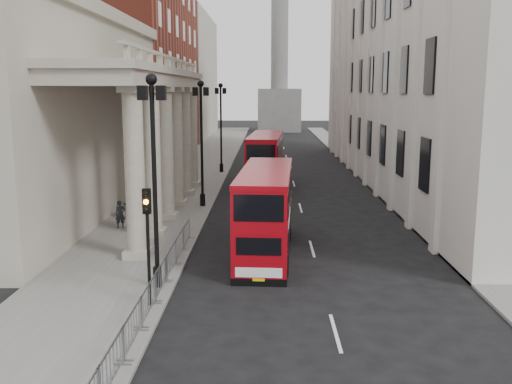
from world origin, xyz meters
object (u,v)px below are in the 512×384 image
monument_column (280,45)px  lamp_post_mid (202,135)px  bus_near (266,210)px  lamp_post_south (154,167)px  pedestrian_b (130,205)px  lamp_post_north (221,121)px  traffic_light (147,225)px  bus_far (266,160)px  pedestrian_c (172,192)px  pedestrian_a (120,214)px

monument_column → lamp_post_mid: size_ratio=6.51×
bus_near → lamp_post_south: bearing=-126.7°
pedestrian_b → bus_near: bearing=119.2°
lamp_post_north → bus_near: (4.29, -26.89, -2.76)m
monument_column → lamp_post_north: 57.46m
lamp_post_south → traffic_light: size_ratio=1.93×
lamp_post_north → traffic_light: (0.10, -34.02, -1.80)m
bus_far → pedestrian_c: (-6.28, -8.10, -1.20)m
lamp_post_mid → lamp_post_north: same height
lamp_post_south → pedestrian_b: (-3.93, 11.94, -3.92)m
pedestrian_a → pedestrian_c: 6.69m
lamp_post_mid → bus_near: 12.02m
lamp_post_north → bus_far: 9.27m
bus_near → pedestrian_c: bus_near is taller
pedestrian_c → monument_column: bearing=85.6°
bus_near → pedestrian_a: (-8.23, 4.56, -1.26)m
lamp_post_south → bus_far: bearing=80.1°
lamp_post_north → pedestrian_b: size_ratio=4.78×
pedestrian_a → lamp_post_mid: bearing=30.6°
monument_column → pedestrian_a: bearing=-97.7°
pedestrian_c → bus_near: bearing=-57.5°
monument_column → traffic_light: monument_column is taller
pedestrian_a → pedestrian_c: bearing=46.1°
lamp_post_south → lamp_post_mid: bearing=90.0°
lamp_post_north → pedestrian_c: (-2.06, -15.92, -3.87)m
monument_column → lamp_post_north: monument_column is taller
lamp_post_south → lamp_post_mid: (0.00, 16.00, 0.00)m
monument_column → pedestrian_b: (-10.53, -76.06, -14.99)m
monument_column → lamp_post_south: monument_column is taller
lamp_post_north → pedestrian_b: bearing=-101.1°
monument_column → lamp_post_south: size_ratio=6.51×
lamp_post_north → pedestrian_c: size_ratio=4.49×
pedestrian_a → pedestrian_b: 2.28m
traffic_light → monument_column: bearing=85.9°
lamp_post_mid → bus_near: size_ratio=0.86×
lamp_post_north → pedestrian_c: 16.51m
bus_near → pedestrian_b: (-8.21, 6.83, -1.16)m
lamp_post_mid → pedestrian_c: (-2.06, 0.08, -3.87)m
lamp_post_mid → pedestrian_b: 6.87m
bus_far → lamp_post_south: bearing=-96.0°
lamp_post_south → bus_far: 24.69m
pedestrian_a → pedestrian_b: bearing=62.1°
lamp_post_south → bus_far: lamp_post_south is taller
bus_far → pedestrian_b: bearing=-119.7°
lamp_post_south → bus_near: size_ratio=0.86×
pedestrian_a → traffic_light: bearing=-98.4°
lamp_post_south → pedestrian_a: 11.19m
bus_far → pedestrian_b: (-8.15, -12.24, -1.26)m
lamp_post_north → pedestrian_a: bearing=-100.0°
lamp_post_north → monument_column: bearing=83.3°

